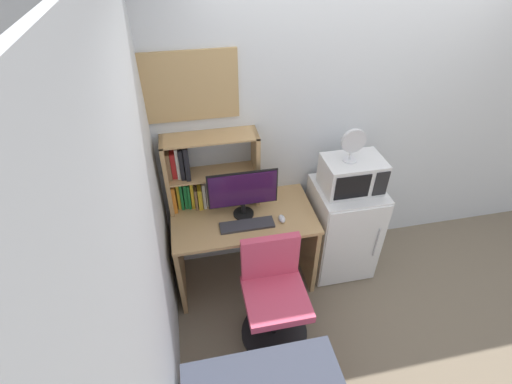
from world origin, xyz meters
TOP-DOWN VIEW (x-y plane):
  - wall_back at (0.40, 0.02)m, footprint 6.40×0.04m
  - wall_left at (-1.62, -1.60)m, footprint 0.04×4.40m
  - desk at (-0.96, -0.33)m, footprint 1.17×0.65m
  - hutch_bookshelf at (-1.29, -0.10)m, footprint 0.74×0.23m
  - monitor at (-0.96, -0.31)m, footprint 0.56×0.17m
  - keyboard at (-0.96, -0.46)m, footprint 0.43×0.12m
  - computer_mouse at (-0.67, -0.45)m, footprint 0.05×0.09m
  - mini_fridge at (-0.06, -0.32)m, footprint 0.55×0.55m
  - microwave at (-0.06, -0.32)m, footprint 0.48×0.34m
  - desk_fan at (-0.10, -0.32)m, footprint 0.20×0.11m
  - desk_chair at (-0.84, -0.90)m, footprint 0.53×0.53m
  - wall_corkboard at (-1.29, -0.01)m, footprint 0.72×0.02m

SIDE VIEW (x-z plane):
  - desk_chair at x=-0.84m, z-range -0.06..0.83m
  - mini_fridge at x=-0.06m, z-range 0.00..0.91m
  - desk at x=-0.96m, z-range 0.14..0.92m
  - keyboard at x=-0.96m, z-range 0.77..0.79m
  - computer_mouse at x=-0.67m, z-range 0.77..0.81m
  - monitor at x=-0.96m, z-range 0.80..1.22m
  - microwave at x=-0.06m, z-range 0.91..1.19m
  - hutch_bookshelf at x=-1.29m, z-range 0.76..1.40m
  - wall_back at x=0.40m, z-range 0.00..2.60m
  - wall_left at x=-1.62m, z-range 0.00..2.60m
  - desk_fan at x=-0.10m, z-range 1.21..1.49m
  - wall_corkboard at x=-1.29m, z-range 1.51..2.02m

